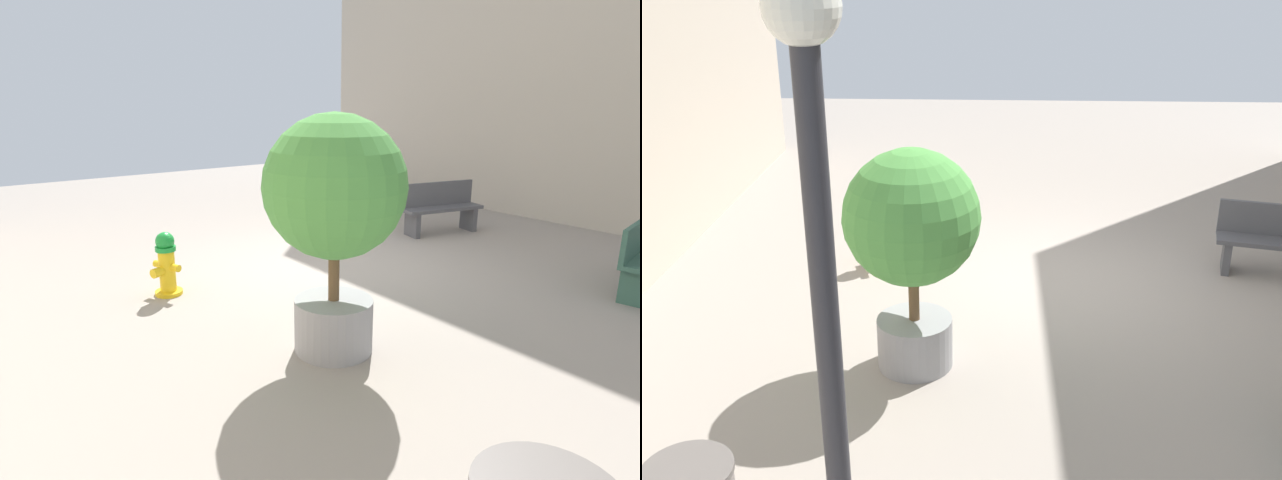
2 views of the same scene
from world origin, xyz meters
The scene contains 4 objects.
ground_plane centered at (0.00, 0.00, 0.00)m, with size 23.40×23.40×0.00m, color gray.
fire_hydrant centered at (2.48, -0.40, 0.42)m, with size 0.42×0.43×0.83m.
bench_near centered at (-2.86, -0.36, 0.49)m, with size 1.67×0.82×0.95m.
planter_tree centered at (1.74, 2.09, 1.50)m, with size 1.37×1.37×2.35m.
Camera 1 is at (4.73, 5.73, 2.44)m, focal length 28.66 mm.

